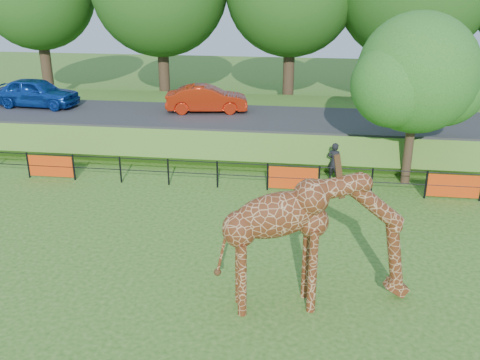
{
  "coord_description": "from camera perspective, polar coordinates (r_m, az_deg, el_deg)",
  "views": [
    {
      "loc": [
        3.66,
        -11.54,
        7.91
      ],
      "look_at": [
        1.51,
        3.76,
        2.0
      ],
      "focal_mm": 40.0,
      "sensor_mm": 36.0,
      "label": 1
    }
  ],
  "objects": [
    {
      "name": "tree_east",
      "position": [
        21.83,
        18.58,
        10.3
      ],
      "size": [
        5.4,
        4.71,
        6.76
      ],
      "color": "#321F16",
      "rests_on": "ground"
    },
    {
      "name": "car_blue",
      "position": [
        30.42,
        -20.91,
        8.72
      ],
      "size": [
        4.59,
        2.12,
        1.52
      ],
      "primitive_type": "imported",
      "rotation": [
        0.0,
        0.0,
        1.5
      ],
      "color": "#1545AC",
      "rests_on": "road"
    },
    {
      "name": "road",
      "position": [
        26.62,
        -0.15,
        6.69
      ],
      "size": [
        40.0,
        5.0,
        0.12
      ],
      "primitive_type": "cube",
      "color": "#2E2E31",
      "rests_on": "embankment"
    },
    {
      "name": "ground",
      "position": [
        14.46,
        -8.21,
        -12.48
      ],
      "size": [
        90.0,
        90.0,
        0.0
      ],
      "primitive_type": "plane",
      "color": "#2A5F17",
      "rests_on": "ground"
    },
    {
      "name": "embankment",
      "position": [
        28.23,
        0.29,
        6.04
      ],
      "size": [
        40.0,
        9.0,
        1.3
      ],
      "primitive_type": "cube",
      "color": "#2A5F17",
      "rests_on": "ground"
    },
    {
      "name": "car_red",
      "position": [
        27.39,
        -3.57,
        8.64
      ],
      "size": [
        4.28,
        2.08,
        1.35
      ],
      "primitive_type": "imported",
      "rotation": [
        0.0,
        0.0,
        1.74
      ],
      "color": "#B8250D",
      "rests_on": "road"
    },
    {
      "name": "visitor",
      "position": [
        22.15,
        10.03,
        1.91
      ],
      "size": [
        0.7,
        0.59,
        1.62
      ],
      "primitive_type": "imported",
      "rotation": [
        0.0,
        0.0,
        2.75
      ],
      "color": "black",
      "rests_on": "ground"
    },
    {
      "name": "perimeter_fence",
      "position": [
        21.2,
        -2.44,
        0.6
      ],
      "size": [
        28.07,
        0.1,
        1.1
      ],
      "primitive_type": null,
      "color": "black",
      "rests_on": "ground"
    },
    {
      "name": "giraffe",
      "position": [
        13.41,
        8.19,
        -6.48
      ],
      "size": [
        5.07,
        2.13,
        3.57
      ],
      "primitive_type": null,
      "rotation": [
        0.0,
        0.0,
        0.25
      ],
      "color": "#5A2A12",
      "rests_on": "ground"
    }
  ]
}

